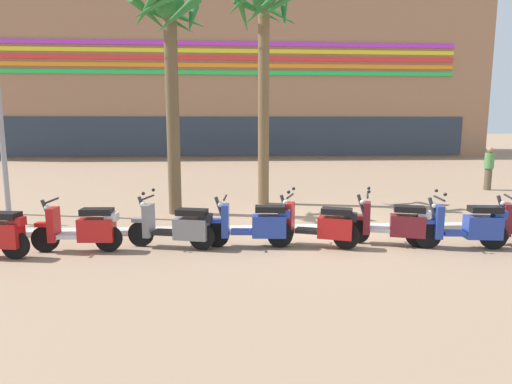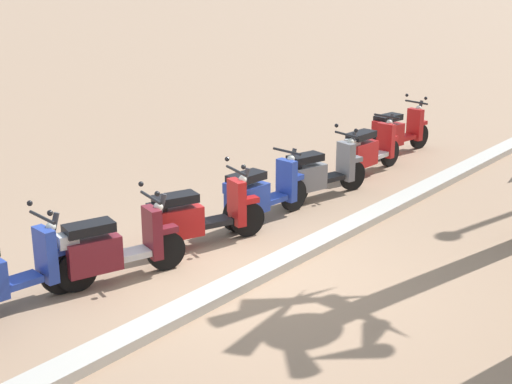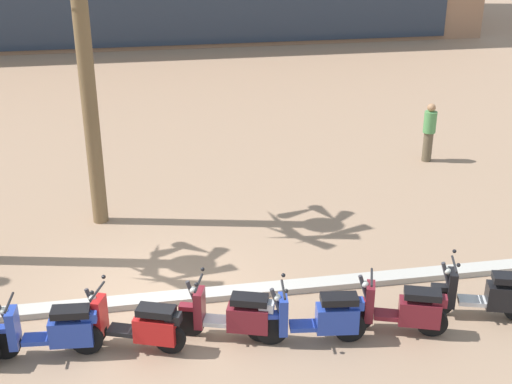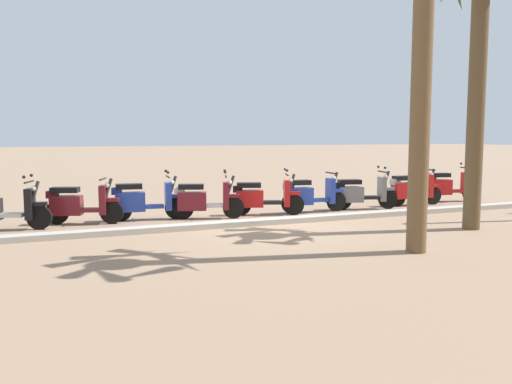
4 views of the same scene
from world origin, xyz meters
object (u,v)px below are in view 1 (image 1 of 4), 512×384
at_px(palm_tree_near_sign, 170,48).
at_px(palm_tree_by_mall_entrance, 264,41).
at_px(scooter_maroon_gap_after_mid, 394,224).
at_px(scooter_blue_mid_centre, 256,225).
at_px(scooter_red_second_in_line, 321,225).
at_px(scooter_red_mid_rear, 84,229).
at_px(pedestrian_window_shopping, 489,168).
at_px(scooter_blue_lead_nearest, 469,226).
at_px(scooter_grey_mid_front, 178,227).

bearing_deg(palm_tree_near_sign, palm_tree_by_mall_entrance, 27.33).
bearing_deg(palm_tree_by_mall_entrance, scooter_maroon_gap_after_mid, -65.01).
distance_m(scooter_blue_mid_centre, scooter_red_second_in_line, 1.32).
bearing_deg(scooter_red_mid_rear, scooter_blue_mid_centre, 1.69).
bearing_deg(pedestrian_window_shopping, scooter_maroon_gap_after_mid, -131.69).
distance_m(scooter_blue_mid_centre, palm_tree_near_sign, 5.73).
distance_m(scooter_red_mid_rear, scooter_blue_lead_nearest, 7.62).
bearing_deg(scooter_red_second_in_line, scooter_red_mid_rear, -179.63).
xyz_separation_m(scooter_red_mid_rear, scooter_blue_mid_centre, (3.37, 0.10, -0.00)).
xyz_separation_m(scooter_red_second_in_line, scooter_blue_lead_nearest, (2.93, -0.33, 0.02)).
distance_m(palm_tree_by_mall_entrance, pedestrian_window_shopping, 9.92).
distance_m(palm_tree_near_sign, pedestrian_window_shopping, 12.46).
height_order(scooter_grey_mid_front, scooter_blue_lead_nearest, same).
height_order(scooter_red_second_in_line, palm_tree_by_mall_entrance, palm_tree_by_mall_entrance).
height_order(scooter_red_mid_rear, palm_tree_by_mall_entrance, palm_tree_by_mall_entrance).
bearing_deg(scooter_blue_mid_centre, palm_tree_by_mall_entrance, 83.43).
height_order(scooter_blue_lead_nearest, palm_tree_by_mall_entrance, palm_tree_by_mall_entrance).
bearing_deg(scooter_blue_lead_nearest, palm_tree_by_mall_entrance, 125.00).
distance_m(scooter_red_mid_rear, scooter_red_second_in_line, 4.69).
xyz_separation_m(scooter_grey_mid_front, scooter_red_second_in_line, (2.88, -0.08, 0.00)).
relative_size(scooter_red_mid_rear, scooter_grey_mid_front, 0.98).
height_order(scooter_blue_lead_nearest, palm_tree_near_sign, palm_tree_near_sign).
bearing_deg(pedestrian_window_shopping, scooter_blue_lead_nearest, -123.75).
height_order(scooter_red_mid_rear, scooter_blue_mid_centre, same).
distance_m(scooter_red_second_in_line, scooter_blue_lead_nearest, 2.94).
bearing_deg(scooter_blue_mid_centre, scooter_red_second_in_line, -2.99).
relative_size(scooter_grey_mid_front, scooter_red_second_in_line, 1.01).
bearing_deg(scooter_blue_lead_nearest, scooter_maroon_gap_after_mid, 166.45).
height_order(scooter_red_second_in_line, pedestrian_window_shopping, pedestrian_window_shopping).
height_order(scooter_red_mid_rear, scooter_red_second_in_line, scooter_red_second_in_line).
relative_size(palm_tree_near_sign, pedestrian_window_shopping, 3.66).
relative_size(scooter_blue_mid_centre, scooter_red_second_in_line, 1.02).
xyz_separation_m(scooter_red_mid_rear, palm_tree_near_sign, (1.33, 3.62, 4.02)).
bearing_deg(scooter_red_mid_rear, scooter_red_second_in_line, 0.37).
relative_size(scooter_grey_mid_front, scooter_blue_mid_centre, 0.99).
bearing_deg(scooter_grey_mid_front, scooter_maroon_gap_after_mid, -0.93).
bearing_deg(scooter_red_mid_rear, scooter_maroon_gap_after_mid, 0.35).
relative_size(scooter_blue_lead_nearest, palm_tree_by_mall_entrance, 0.28).
distance_m(scooter_red_mid_rear, scooter_maroon_gap_after_mid, 6.23).
xyz_separation_m(scooter_red_second_in_line, pedestrian_window_shopping, (7.99, 7.25, 0.41)).
bearing_deg(scooter_maroon_gap_after_mid, scooter_blue_mid_centre, 178.77).
bearing_deg(scooter_maroon_gap_after_mid, scooter_red_mid_rear, -179.65).
bearing_deg(scooter_blue_mid_centre, scooter_red_mid_rear, -178.31).
distance_m(scooter_grey_mid_front, scooter_maroon_gap_after_mid, 4.42).
xyz_separation_m(scooter_blue_mid_centre, palm_tree_near_sign, (-2.04, 3.52, 4.03)).
xyz_separation_m(scooter_maroon_gap_after_mid, pedestrian_window_shopping, (6.45, 7.24, 0.40)).
relative_size(scooter_grey_mid_front, palm_tree_near_sign, 0.30).
distance_m(scooter_grey_mid_front, pedestrian_window_shopping, 13.03).
bearing_deg(scooter_red_second_in_line, scooter_blue_lead_nearest, -6.37).
distance_m(scooter_maroon_gap_after_mid, scooter_blue_lead_nearest, 1.43).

